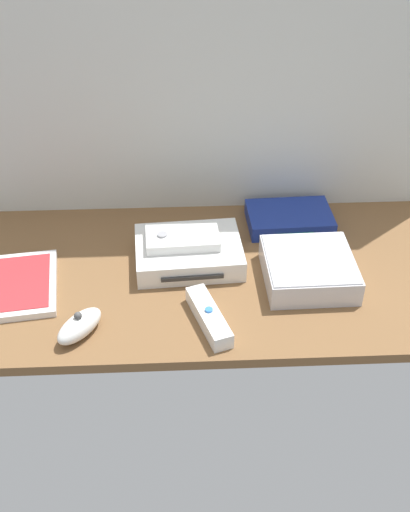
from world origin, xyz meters
TOP-DOWN VIEW (x-y plane):
  - ground_plane at (0.00, 0.00)cm, footprint 100.00×48.00cm
  - back_wall at (0.00, 24.60)cm, footprint 110.00×1.20cm
  - game_console at (-3.11, 3.78)cm, footprint 21.96×17.50cm
  - mini_computer at (19.88, -3.21)cm, footprint 17.34×17.34cm
  - game_case at (-35.55, -3.29)cm, footprint 15.98×20.62cm
  - network_router at (19.07, 15.61)cm, footprint 18.43×12.87cm
  - remote_wand at (-0.17, -14.66)cm, footprint 8.01×15.19cm
  - remote_nunchuk at (-22.66, -16.49)cm, footprint 9.54×10.63cm
  - remote_classic_pad at (-4.29, 4.10)cm, footprint 14.78×8.71cm

SIDE VIEW (x-z plane):
  - ground_plane at x=0.00cm, z-range -2.00..0.00cm
  - game_case at x=-35.55cm, z-range -0.02..1.54cm
  - remote_wand at x=-0.17cm, z-range -0.19..3.21cm
  - network_router at x=19.07cm, z-range 0.00..3.40cm
  - remote_nunchuk at x=-22.66cm, z-range -0.51..4.59cm
  - game_console at x=-3.11cm, z-range 0.00..4.40cm
  - mini_computer at x=19.88cm, z-range -0.01..5.29cm
  - remote_classic_pad at x=-4.29cm, z-range 4.21..6.61cm
  - back_wall at x=0.00cm, z-range 0.00..64.00cm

